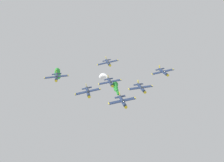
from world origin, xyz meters
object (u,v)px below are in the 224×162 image
(airplane_right_inner, at_px, (88,92))
(airplane_right_outer, at_px, (163,72))
(airplane_left_outer, at_px, (110,82))
(airplane_trailing, at_px, (56,77))
(airplane_lead, at_px, (122,101))
(airplane_high_slot, at_px, (108,62))
(airplane_left_inner, at_px, (141,88))

(airplane_right_inner, distance_m, airplane_right_outer, 34.08)
(airplane_left_outer, height_order, airplane_trailing, airplane_trailing)
(airplane_lead, relative_size, airplane_high_slot, 1.00)
(airplane_lead, height_order, airplane_right_inner, airplane_right_inner)
(airplane_high_slot, bearing_deg, airplane_left_inner, 116.56)
(airplane_right_inner, bearing_deg, airplane_high_slot, -116.49)
(airplane_right_inner, height_order, airplane_trailing, airplane_trailing)
(airplane_right_inner, relative_size, airplane_high_slot, 1.00)
(airplane_left_outer, bearing_deg, airplane_left_inner, 140.22)
(airplane_right_outer, distance_m, airplane_trailing, 43.54)
(airplane_high_slot, bearing_deg, airplane_right_outer, 152.55)
(airplane_lead, relative_size, airplane_left_inner, 1.00)
(airplane_left_outer, relative_size, airplane_trailing, 1.00)
(airplane_left_inner, xyz_separation_m, airplane_left_outer, (10.58, -8.81, 0.14))
(airplane_trailing, bearing_deg, airplane_high_slot, -155.92)
(airplane_right_inner, xyz_separation_m, airplane_right_outer, (-32.23, -10.58, 3.27))
(airplane_lead, distance_m, airplane_high_slot, 31.93)
(airplane_right_inner, bearing_deg, airplane_right_outer, -161.82)
(airplane_left_inner, relative_size, airplane_left_outer, 1.00)
(airplane_left_inner, distance_m, airplane_high_slot, 22.63)
(airplane_lead, bearing_deg, airplane_left_outer, -87.57)
(airplane_high_slot, bearing_deg, airplane_lead, 90.14)
(airplane_lead, xyz_separation_m, airplane_right_inner, (10.89, -9.63, 0.67))
(airplane_high_slot, bearing_deg, airplane_right_inner, 63.51)
(airplane_left_inner, bearing_deg, airplane_high_slot, -63.44)
(airplane_right_outer, bearing_deg, airplane_left_outer, -0.94)
(airplane_left_inner, relative_size, airplane_right_inner, 1.00)
(airplane_right_outer, bearing_deg, airplane_lead, 43.44)
(airplane_lead, distance_m, airplane_right_outer, 29.65)
(airplane_right_inner, height_order, airplane_left_outer, airplane_right_inner)
(airplane_right_inner, height_order, airplane_high_slot, airplane_high_slot)
(airplane_left_outer, xyz_separation_m, airplane_trailing, (21.31, -0.88, 2.99))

